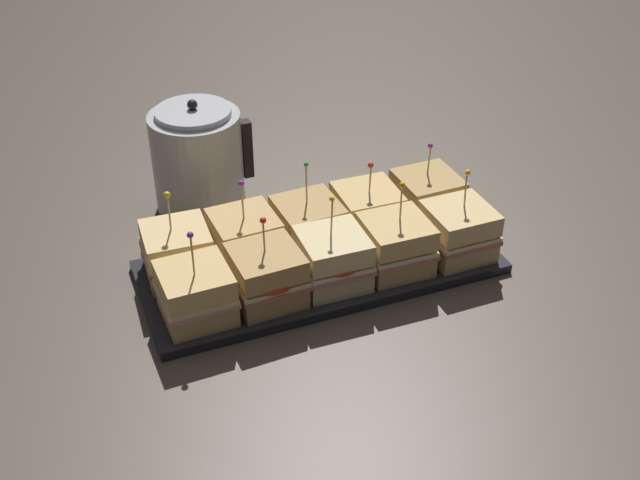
{
  "coord_description": "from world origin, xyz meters",
  "views": [
    {
      "loc": [
        -0.43,
        -1.1,
        0.88
      ],
      "look_at": [
        0.0,
        0.0,
        0.07
      ],
      "focal_mm": 45.0,
      "sensor_mm": 36.0,
      "label": 1
    }
  ],
  "objects_px": {
    "sandwich_front_right": "(396,245)",
    "sandwich_back_right": "(367,211)",
    "sandwich_front_far_left": "(196,293)",
    "sandwich_back_left": "(245,238)",
    "kettle_steel": "(198,160)",
    "serving_platter": "(320,267)",
    "sandwich_front_far_right": "(458,231)",
    "sandwich_front_left": "(266,276)",
    "sandwich_back_center": "(308,225)",
    "sandwich_front_center": "(332,260)",
    "sandwich_back_far_left": "(177,252)",
    "sandwich_back_far_right": "(427,198)"
  },
  "relations": [
    {
      "from": "sandwich_front_center",
      "to": "kettle_steel",
      "type": "bearing_deg",
      "value": 111.51
    },
    {
      "from": "sandwich_front_right",
      "to": "sandwich_back_far_left",
      "type": "bearing_deg",
      "value": 161.29
    },
    {
      "from": "sandwich_back_center",
      "to": "sandwich_back_far_left",
      "type": "bearing_deg",
      "value": 179.28
    },
    {
      "from": "sandwich_back_left",
      "to": "sandwich_back_far_left",
      "type": "bearing_deg",
      "value": 178.7
    },
    {
      "from": "sandwich_front_left",
      "to": "sandwich_front_far_right",
      "type": "relative_size",
      "value": 0.95
    },
    {
      "from": "serving_platter",
      "to": "sandwich_front_center",
      "type": "xyz_separation_m",
      "value": [
        -0.0,
        -0.06,
        0.06
      ]
    },
    {
      "from": "kettle_steel",
      "to": "serving_platter",
      "type": "bearing_deg",
      "value": -64.47
    },
    {
      "from": "sandwich_front_right",
      "to": "sandwich_back_right",
      "type": "bearing_deg",
      "value": 90.0
    },
    {
      "from": "sandwich_front_center",
      "to": "sandwich_back_far_left",
      "type": "distance_m",
      "value": 0.27
    },
    {
      "from": "sandwich_back_left",
      "to": "sandwich_back_center",
      "type": "relative_size",
      "value": 0.96
    },
    {
      "from": "sandwich_front_left",
      "to": "kettle_steel",
      "type": "xyz_separation_m",
      "value": [
        -0.02,
        0.36,
        0.04
      ]
    },
    {
      "from": "sandwich_front_far_left",
      "to": "kettle_steel",
      "type": "height_order",
      "value": "kettle_steel"
    },
    {
      "from": "sandwich_front_left",
      "to": "sandwich_front_far_right",
      "type": "height_order",
      "value": "sandwich_front_far_right"
    },
    {
      "from": "sandwich_back_center",
      "to": "sandwich_front_right",
      "type": "bearing_deg",
      "value": -44.93
    },
    {
      "from": "serving_platter",
      "to": "sandwich_back_center",
      "type": "height_order",
      "value": "sandwich_back_center"
    },
    {
      "from": "sandwich_back_far_left",
      "to": "sandwich_back_center",
      "type": "bearing_deg",
      "value": -0.72
    },
    {
      "from": "sandwich_front_far_left",
      "to": "sandwich_front_right",
      "type": "height_order",
      "value": "sandwich_front_far_left"
    },
    {
      "from": "sandwich_front_far_left",
      "to": "sandwich_front_center",
      "type": "distance_m",
      "value": 0.24
    },
    {
      "from": "sandwich_front_left",
      "to": "sandwich_back_left",
      "type": "xyz_separation_m",
      "value": [
        -0.0,
        0.12,
        -0.0
      ]
    },
    {
      "from": "sandwich_front_far_left",
      "to": "sandwich_back_far_right",
      "type": "xyz_separation_m",
      "value": [
        0.49,
        0.12,
        0.0
      ]
    },
    {
      "from": "sandwich_front_right",
      "to": "sandwich_back_right",
      "type": "height_order",
      "value": "sandwich_front_right"
    },
    {
      "from": "sandwich_front_left",
      "to": "sandwich_front_far_right",
      "type": "distance_m",
      "value": 0.37
    },
    {
      "from": "sandwich_back_center",
      "to": "sandwich_back_right",
      "type": "bearing_deg",
      "value": 1.08
    },
    {
      "from": "sandwich_front_far_left",
      "to": "sandwich_back_left",
      "type": "bearing_deg",
      "value": 45.43
    },
    {
      "from": "sandwich_back_right",
      "to": "sandwich_back_center",
      "type": "bearing_deg",
      "value": -178.92
    },
    {
      "from": "sandwich_front_far_left",
      "to": "sandwich_front_right",
      "type": "distance_m",
      "value": 0.36
    },
    {
      "from": "sandwich_front_center",
      "to": "sandwich_back_center",
      "type": "relative_size",
      "value": 0.98
    },
    {
      "from": "sandwich_back_far_left",
      "to": "sandwich_front_left",
      "type": "bearing_deg",
      "value": -45.67
    },
    {
      "from": "sandwich_front_left",
      "to": "sandwich_front_right",
      "type": "relative_size",
      "value": 0.94
    },
    {
      "from": "sandwich_front_right",
      "to": "sandwich_back_right",
      "type": "xyz_separation_m",
      "value": [
        -0.0,
        0.12,
        -0.0
      ]
    },
    {
      "from": "sandwich_front_far_left",
      "to": "sandwich_front_far_right",
      "type": "xyz_separation_m",
      "value": [
        0.49,
        -0.0,
        0.0
      ]
    },
    {
      "from": "serving_platter",
      "to": "sandwich_back_right",
      "type": "height_order",
      "value": "sandwich_back_right"
    },
    {
      "from": "sandwich_back_center",
      "to": "kettle_steel",
      "type": "xyz_separation_m",
      "value": [
        -0.14,
        0.24,
        0.04
      ]
    },
    {
      "from": "sandwich_back_far_left",
      "to": "kettle_steel",
      "type": "relative_size",
      "value": 0.71
    },
    {
      "from": "sandwich_front_far_right",
      "to": "sandwich_back_center",
      "type": "xyz_separation_m",
      "value": [
        -0.25,
        0.12,
        -0.0
      ]
    },
    {
      "from": "sandwich_front_far_right",
      "to": "kettle_steel",
      "type": "height_order",
      "value": "kettle_steel"
    },
    {
      "from": "sandwich_back_center",
      "to": "sandwich_back_right",
      "type": "relative_size",
      "value": 1.12
    },
    {
      "from": "sandwich_front_center",
      "to": "sandwich_back_left",
      "type": "bearing_deg",
      "value": 135.04
    },
    {
      "from": "sandwich_front_left",
      "to": "sandwich_back_center",
      "type": "relative_size",
      "value": 0.93
    },
    {
      "from": "serving_platter",
      "to": "sandwich_back_center",
      "type": "bearing_deg",
      "value": 90.5
    },
    {
      "from": "sandwich_front_center",
      "to": "sandwich_back_right",
      "type": "bearing_deg",
      "value": 45.11
    },
    {
      "from": "serving_platter",
      "to": "sandwich_front_far_left",
      "type": "bearing_deg",
      "value": -165.49
    },
    {
      "from": "serving_platter",
      "to": "sandwich_front_far_right",
      "type": "relative_size",
      "value": 3.81
    },
    {
      "from": "sandwich_back_center",
      "to": "kettle_steel",
      "type": "bearing_deg",
      "value": 120.79
    },
    {
      "from": "sandwich_front_center",
      "to": "sandwich_front_far_right",
      "type": "xyz_separation_m",
      "value": [
        0.25,
        -0.0,
        -0.0
      ]
    },
    {
      "from": "sandwich_front_center",
      "to": "sandwich_back_right",
      "type": "xyz_separation_m",
      "value": [
        0.12,
        0.12,
        -0.0
      ]
    },
    {
      "from": "sandwich_back_far_left",
      "to": "kettle_steel",
      "type": "distance_m",
      "value": 0.26
    },
    {
      "from": "sandwich_back_right",
      "to": "sandwich_back_far_left",
      "type": "bearing_deg",
      "value": 179.87
    },
    {
      "from": "sandwich_front_far_right",
      "to": "sandwich_front_far_left",
      "type": "bearing_deg",
      "value": 179.97
    },
    {
      "from": "sandwich_front_right",
      "to": "sandwich_back_left",
      "type": "relative_size",
      "value": 1.02
    }
  ]
}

